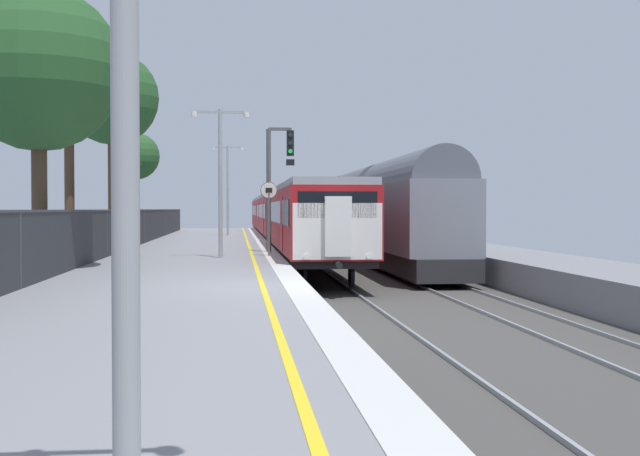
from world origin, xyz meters
TOP-DOWN VIEW (x-y plane):
  - ground at (2.64, 0.00)m, footprint 17.40×110.00m
  - commuter_train_at_platform at (2.10, 36.61)m, footprint 2.83×60.61m
  - freight_train_adjacent_track at (6.10, 34.25)m, footprint 2.60×51.36m
  - signal_gantry at (0.63, 14.50)m, footprint 1.10×0.24m
  - speed_limit_sign at (0.25, 11.76)m, footprint 0.59×0.08m
  - platform_lamp_mid at (-1.46, 10.94)m, footprint 2.00×0.20m
  - platform_lamp_far at (-1.46, 35.59)m, footprint 2.00×0.20m
  - platform_back_fence at (-5.45, 0.00)m, footprint 0.07×99.00m
  - background_tree_left at (-7.27, 34.50)m, footprint 3.01×3.13m
  - background_tree_centre at (-7.09, 23.52)m, footprint 4.59×4.59m
  - background_tree_right at (-6.32, 5.67)m, footprint 4.58×4.58m
  - background_tree_back at (-7.03, 13.84)m, footprint 3.47×3.47m

SIDE VIEW (x-z plane):
  - ground at x=2.64m, z-range -1.21..0.00m
  - platform_back_fence at x=-5.45m, z-range 0.04..1.71m
  - commuter_train_at_platform at x=2.10m, z-range -0.64..3.17m
  - freight_train_adjacent_track at x=6.10m, z-range -0.77..4.05m
  - speed_limit_sign at x=0.25m, z-range 0.37..3.03m
  - signal_gantry at x=0.63m, z-range 0.61..5.50m
  - platform_lamp_mid at x=-1.46m, z-range 0.50..5.64m
  - platform_lamp_far at x=-1.46m, z-range 0.51..6.27m
  - background_tree_left at x=-7.27m, z-range 1.59..8.05m
  - background_tree_right at x=-6.32m, z-range 1.54..9.41m
  - background_tree_back at x=-7.03m, z-range 2.26..10.61m
  - background_tree_centre at x=-7.09m, z-range 2.25..11.70m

